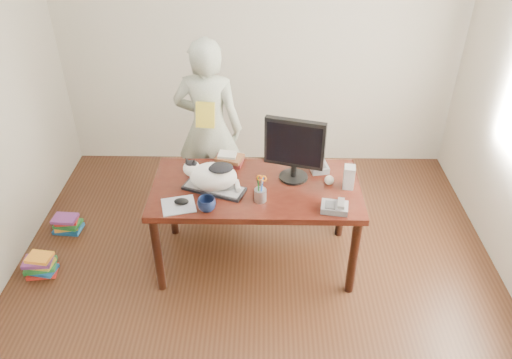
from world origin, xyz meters
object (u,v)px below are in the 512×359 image
(cat, at_px, (211,175))
(mouse, at_px, (181,201))
(baseball, at_px, (329,180))
(book_pile_b, at_px, (67,224))
(pen_cup, at_px, (260,194))
(book_pile_a, at_px, (41,265))
(phone, at_px, (335,207))
(desk, at_px, (256,196))
(monitor, at_px, (294,147))
(keyboard, at_px, (214,188))
(book_stack, at_px, (229,159))
(calculator, at_px, (318,166))
(coffee_mug, at_px, (207,204))
(person, at_px, (209,129))
(speaker, at_px, (349,177))

(cat, relative_size, mouse, 3.75)
(cat, distance_m, baseball, 0.90)
(book_pile_b, bearing_deg, pen_cup, -16.79)
(baseball, relative_size, book_pile_a, 0.27)
(mouse, xyz_separation_m, phone, (1.11, -0.05, 0.00))
(desk, relative_size, cat, 3.51)
(monitor, relative_size, pen_cup, 2.27)
(keyboard, distance_m, monitor, 0.68)
(desk, bearing_deg, monitor, 5.98)
(cat, relative_size, book_pile_b, 1.77)
(mouse, bearing_deg, monitor, 7.34)
(pen_cup, height_order, book_pile_b, pen_cup)
(book_stack, bearing_deg, baseball, -6.25)
(calculator, height_order, book_pile_b, calculator)
(calculator, bearing_deg, coffee_mug, -157.30)
(desk, bearing_deg, person, 121.84)
(desk, distance_m, monitor, 0.53)
(mouse, bearing_deg, phone, -17.78)
(mouse, xyz_separation_m, speaker, (1.24, 0.24, 0.07))
(monitor, relative_size, book_pile_b, 2.01)
(phone, bearing_deg, book_stack, 151.49)
(desk, xyz_separation_m, calculator, (0.50, 0.18, 0.17))
(mouse, relative_size, book_pile_b, 0.47)
(pen_cup, bearing_deg, calculator, 43.26)
(cat, bearing_deg, phone, 5.32)
(person, xyz_separation_m, book_pile_b, (-1.29, -0.43, -0.76))
(baseball, bearing_deg, phone, -88.39)
(speaker, distance_m, book_stack, 0.99)
(mouse, bearing_deg, baseball, -0.93)
(monitor, xyz_separation_m, person, (-0.72, 0.67, -0.21))
(keyboard, relative_size, book_stack, 1.93)
(book_pile_a, relative_size, book_pile_b, 1.05)
(person, distance_m, book_pile_b, 1.55)
(calculator, distance_m, person, 1.07)
(mouse, relative_size, phone, 0.58)
(book_pile_a, bearing_deg, speaker, 4.86)
(book_stack, distance_m, person, 0.49)
(monitor, height_order, baseball, monitor)
(desk, bearing_deg, book_pile_a, -170.97)
(phone, height_order, book_pile_b, phone)
(mouse, xyz_separation_m, book_pile_b, (-1.18, 0.58, -0.70))
(book_stack, xyz_separation_m, book_pile_b, (-1.49, 0.01, -0.72))
(desk, height_order, calculator, calculator)
(coffee_mug, relative_size, book_pile_b, 0.50)
(baseball, relative_size, person, 0.04)
(calculator, bearing_deg, cat, -170.76)
(coffee_mug, bearing_deg, phone, 1.02)
(desk, distance_m, book_pile_a, 1.85)
(coffee_mug, relative_size, phone, 0.62)
(speaker, height_order, calculator, speaker)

